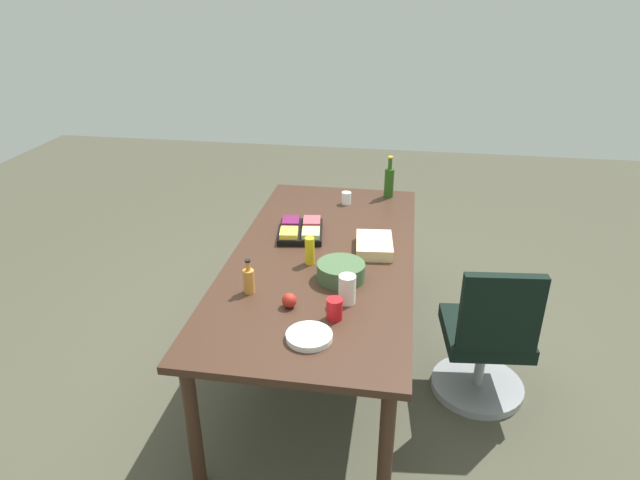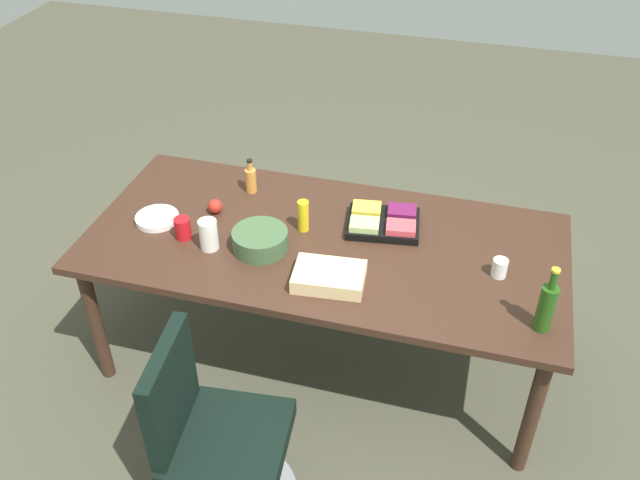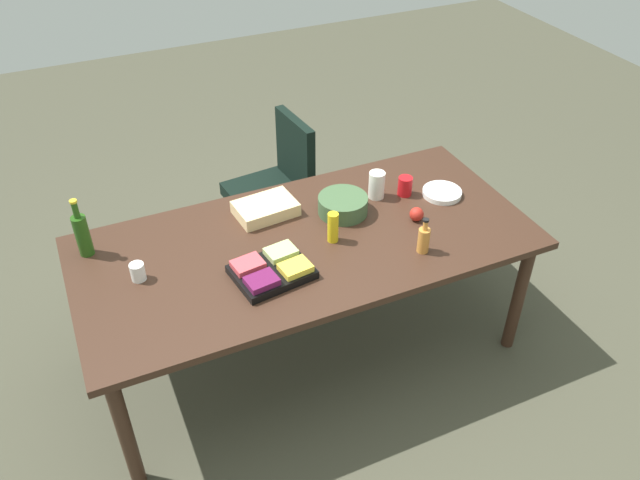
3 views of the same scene
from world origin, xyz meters
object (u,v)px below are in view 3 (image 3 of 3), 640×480
Objects in this scene: paper_cup at (138,272)px; fruit_platter at (272,270)px; office_chair at (275,201)px; wine_bottle at (82,234)px; sheet_cake at (266,208)px; mayo_jar at (377,185)px; red_solo_cup at (405,186)px; dressing_bottle at (424,239)px; conference_table at (306,251)px; apple_red at (417,214)px; mustard_bottle at (333,227)px; salad_bowl at (343,205)px; paper_plate_stack at (442,193)px.

paper_cup is 0.63m from fruit_platter.
wine_bottle is (1.23, 0.65, 0.55)m from office_chair.
fruit_platter is 0.51m from sheet_cake.
sheet_cake is at bearing -8.89° from mayo_jar.
sheet_cake is at bearing -10.29° from red_solo_cup.
fruit_platter is 0.77m from dressing_bottle.
dressing_bottle reaches higher than fruit_platter.
conference_table is at bearing 13.61° from red_solo_cup.
paper_cup is at bearing -21.59° from fruit_platter.
apple_red is 0.39× the size of dressing_bottle.
wine_bottle reaches higher than apple_red.
paper_cup is (0.84, -0.05, 0.11)m from conference_table.
conference_table is 21.35× the size of red_solo_cup.
mayo_jar is at bearing -153.09° from fruit_platter.
paper_cup is 1.46m from apple_red.
fruit_platter is at bearing 20.52° from red_solo_cup.
red_solo_cup is at bearing 119.98° from office_chair.
mustard_bottle reaches higher than conference_table.
paper_cup is 1.37m from mayo_jar.
sheet_cake is (-0.74, -0.26, -0.01)m from paper_cup.
salad_bowl is at bearing -148.30° from fruit_platter.
paper_cup is at bearing -6.17° from mustard_bottle.
salad_bowl reaches higher than fruit_platter.
fruit_platter is at bearing 35.80° from conference_table.
mustard_bottle is 1.51× the size of red_solo_cup.
paper_cup is at bearing 0.77° from paper_plate_stack.
office_chair is 0.89m from sheet_cake.
office_chair is 8.50× the size of red_solo_cup.
dressing_bottle is at bearing 133.95° from sheet_cake.
paper_cup is 1.18× the size of apple_red.
apple_red is at bearing -114.19° from dressing_bottle.
apple_red is (-0.09, 0.29, -0.04)m from mayo_jar.
salad_bowl is 0.68× the size of fruit_platter.
paper_plate_stack is at bearing -175.38° from conference_table.
red_solo_cup is (-0.40, -0.02, 0.01)m from salad_bowl.
paper_cup is at bearing 5.04° from salad_bowl.
office_chair is at bearing -67.70° from mayo_jar.
mayo_jar reaches higher than salad_bowl.
red_solo_cup is at bearing -105.82° from apple_red.
office_chair is 1.49m from paper_cup.
sheet_cake is at bearing -107.07° from fruit_platter.
office_chair is 3.47× the size of salad_bowl.
conference_table is 0.85m from paper_cup.
apple_red is 0.24× the size of wine_bottle.
paper_plate_stack is 0.76m from mustard_bottle.
mustard_bottle is at bearing 173.83° from paper_cup.
paper_plate_stack is at bearing 171.66° from wine_bottle.
fruit_platter is at bearing 158.41° from paper_cup.
salad_bowl is (0.24, 0.06, -0.03)m from mayo_jar.
mayo_jar is (-0.52, -0.21, 0.15)m from conference_table.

